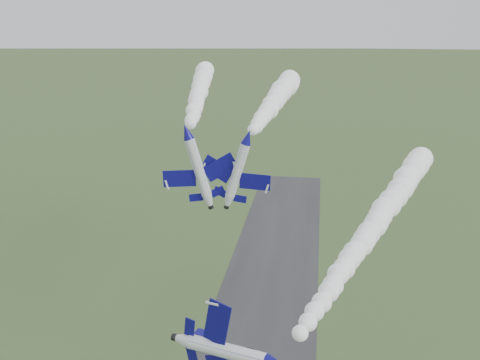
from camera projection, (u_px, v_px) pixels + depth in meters
The scene contains 5 objects.
smoke_trail_jet_lead at pixel (379, 219), 82.11m from camera, with size 4.79×66.35×4.79m, color white, non-canonical shape.
jet_pair_left at pixel (187, 132), 78.24m from camera, with size 11.21×13.75×4.26m.
smoke_trail_jet_pair_left at pixel (199, 90), 112.98m from camera, with size 4.60×65.86×4.60m, color white, non-canonical shape.
jet_pair_right at pixel (248, 137), 77.83m from camera, with size 10.32×12.89×4.04m.
smoke_trail_jet_pair_right at pixel (276, 99), 106.83m from camera, with size 4.99×56.11×4.99m, color white, non-canonical shape.
Camera 1 is at (10.51, -52.56, 65.39)m, focal length 40.00 mm.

